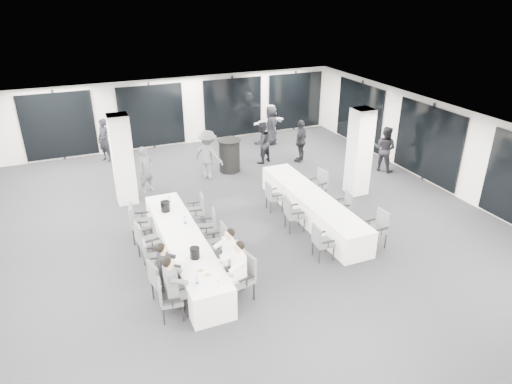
% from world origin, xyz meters
% --- Properties ---
extents(room, '(14.04, 16.04, 2.84)m').
position_xyz_m(room, '(0.89, 1.11, 1.39)').
color(room, black).
rests_on(room, ground).
extents(column_left, '(0.60, 0.60, 2.80)m').
position_xyz_m(column_left, '(-2.80, 3.20, 1.40)').
color(column_left, white).
rests_on(column_left, floor).
extents(column_right, '(0.60, 0.60, 2.80)m').
position_xyz_m(column_right, '(4.20, 1.00, 1.40)').
color(column_right, white).
rests_on(column_right, floor).
extents(banquet_table_main, '(0.90, 5.00, 0.75)m').
position_xyz_m(banquet_table_main, '(-2.02, -0.82, 0.38)').
color(banquet_table_main, white).
rests_on(banquet_table_main, floor).
extents(banquet_table_side, '(0.90, 5.00, 0.75)m').
position_xyz_m(banquet_table_side, '(1.97, -0.03, 0.38)').
color(banquet_table_side, white).
rests_on(banquet_table_side, floor).
extents(cocktail_table, '(0.85, 0.85, 1.18)m').
position_xyz_m(cocktail_table, '(1.03, 4.35, 0.60)').
color(cocktail_table, black).
rests_on(cocktail_table, floor).
extents(chair_main_left_near, '(0.52, 0.56, 0.91)m').
position_xyz_m(chair_main_left_near, '(-2.85, -2.70, 0.52)').
color(chair_main_left_near, '#4D4F54').
rests_on(chair_main_left_near, floor).
extents(chair_main_left_second, '(0.61, 0.64, 1.02)m').
position_xyz_m(chair_main_left_second, '(-2.86, -2.16, 0.58)').
color(chair_main_left_second, '#4D4F54').
rests_on(chair_main_left_second, floor).
extents(chair_main_left_mid, '(0.49, 0.54, 0.91)m').
position_xyz_m(chair_main_left_mid, '(-2.85, -1.06, 0.52)').
color(chair_main_left_mid, '#4D4F54').
rests_on(chair_main_left_mid, floor).
extents(chair_main_left_fourth, '(0.59, 0.63, 1.03)m').
position_xyz_m(chair_main_left_fourth, '(-2.86, -0.37, 0.59)').
color(chair_main_left_fourth, '#4D4F54').
rests_on(chair_main_left_fourth, floor).
extents(chair_main_left_far, '(0.63, 0.67, 1.04)m').
position_xyz_m(chair_main_left_far, '(-2.86, 0.66, 0.60)').
color(chair_main_left_far, '#4D4F54').
rests_on(chair_main_left_far, floor).
extents(chair_main_right_near, '(0.62, 0.66, 1.04)m').
position_xyz_m(chair_main_right_near, '(-1.18, -2.66, 0.59)').
color(chair_main_right_near, '#4D4F54').
rests_on(chair_main_right_near, floor).
extents(chair_main_right_second, '(0.51, 0.57, 0.99)m').
position_xyz_m(chair_main_right_second, '(-1.19, -2.11, 0.57)').
color(chair_main_right_second, '#4D4F54').
rests_on(chair_main_right_second, floor).
extents(chair_main_right_mid, '(0.49, 0.55, 0.95)m').
position_xyz_m(chair_main_right_mid, '(-1.19, -1.04, 0.54)').
color(chair_main_right_mid, '#4D4F54').
rests_on(chair_main_right_mid, floor).
extents(chair_main_right_fourth, '(0.58, 0.61, 0.95)m').
position_xyz_m(chair_main_right_fourth, '(-1.19, -0.24, 0.54)').
color(chair_main_right_fourth, '#4D4F54').
rests_on(chair_main_right_fourth, floor).
extents(chair_main_right_far, '(0.54, 0.58, 0.94)m').
position_xyz_m(chair_main_right_far, '(-1.19, 0.83, 0.54)').
color(chair_main_right_far, '#4D4F54').
rests_on(chair_main_right_far, floor).
extents(chair_side_left_near, '(0.49, 0.54, 0.91)m').
position_xyz_m(chair_side_left_near, '(1.14, -1.97, 0.52)').
color(chair_side_left_near, '#4D4F54').
rests_on(chair_side_left_near, floor).
extents(chair_side_left_mid, '(0.56, 0.60, 0.98)m').
position_xyz_m(chair_side_left_mid, '(1.13, -0.42, 0.56)').
color(chair_side_left_mid, '#4D4F54').
rests_on(chair_side_left_mid, floor).
extents(chair_side_left_far, '(0.48, 0.52, 0.88)m').
position_xyz_m(chair_side_left_far, '(1.14, 0.90, 0.50)').
color(chair_side_left_far, '#4D4F54').
rests_on(chair_side_left_far, floor).
extents(chair_side_right_near, '(0.51, 0.57, 0.99)m').
position_xyz_m(chair_side_right_near, '(2.80, -2.01, 0.56)').
color(chair_side_right_near, '#4D4F54').
rests_on(chair_side_right_near, floor).
extents(chair_side_right_mid, '(0.50, 0.54, 0.86)m').
position_xyz_m(chair_side_right_mid, '(2.79, -0.44, 0.49)').
color(chair_side_right_mid, '#4D4F54').
rests_on(chair_side_right_mid, floor).
extents(chair_side_right_far, '(0.58, 0.61, 0.98)m').
position_xyz_m(chair_side_right_far, '(2.80, 1.01, 0.56)').
color(chair_side_right_far, '#4D4F54').
rests_on(chair_side_right_far, floor).
extents(seated_guest_a, '(0.50, 0.38, 1.44)m').
position_xyz_m(seated_guest_a, '(-2.69, -2.71, 0.81)').
color(seated_guest_a, '#515458').
rests_on(seated_guest_a, floor).
extents(seated_guest_b, '(0.50, 0.38, 1.44)m').
position_xyz_m(seated_guest_b, '(-2.69, -2.14, 0.81)').
color(seated_guest_b, black).
rests_on(seated_guest_b, floor).
extents(seated_guest_c, '(0.50, 0.38, 1.44)m').
position_xyz_m(seated_guest_c, '(-1.35, -2.68, 0.81)').
color(seated_guest_c, white).
rests_on(seated_guest_c, floor).
extents(seated_guest_d, '(0.50, 0.38, 1.44)m').
position_xyz_m(seated_guest_d, '(-1.35, -2.11, 0.81)').
color(seated_guest_d, white).
rests_on(seated_guest_d, floor).
extents(standing_guest_a, '(0.78, 0.72, 1.74)m').
position_xyz_m(standing_guest_a, '(-2.06, 3.72, 0.87)').
color(standing_guest_a, '#515458').
rests_on(standing_guest_a, floor).
extents(standing_guest_b, '(1.00, 0.82, 1.79)m').
position_xyz_m(standing_guest_b, '(2.43, 4.67, 0.89)').
color(standing_guest_b, black).
rests_on(standing_guest_b, floor).
extents(standing_guest_c, '(1.31, 1.38, 1.95)m').
position_xyz_m(standing_guest_c, '(0.13, 4.03, 0.98)').
color(standing_guest_c, '#515458').
rests_on(standing_guest_c, floor).
extents(standing_guest_d, '(1.22, 1.18, 1.85)m').
position_xyz_m(standing_guest_d, '(3.86, 4.23, 0.92)').
color(standing_guest_d, black).
rests_on(standing_guest_d, floor).
extents(standing_guest_e, '(0.63, 0.94, 1.85)m').
position_xyz_m(standing_guest_e, '(3.67, 6.55, 0.93)').
color(standing_guest_e, black).
rests_on(standing_guest_e, floor).
extents(standing_guest_f, '(1.82, 1.00, 1.87)m').
position_xyz_m(standing_guest_f, '(3.72, 6.68, 0.94)').
color(standing_guest_f, white).
rests_on(standing_guest_f, floor).
extents(standing_guest_g, '(0.85, 0.88, 1.87)m').
position_xyz_m(standing_guest_g, '(-2.99, 7.15, 0.93)').
color(standing_guest_g, black).
rests_on(standing_guest_g, floor).
extents(standing_guest_h, '(0.94, 1.06, 1.88)m').
position_xyz_m(standing_guest_h, '(6.20, 2.23, 0.94)').
color(standing_guest_h, black).
rests_on(standing_guest_h, floor).
extents(ice_bucket_near, '(0.22, 0.22, 0.25)m').
position_xyz_m(ice_bucket_near, '(-2.02, -1.88, 0.88)').
color(ice_bucket_near, black).
rests_on(ice_bucket_near, banquet_table_main).
extents(ice_bucket_far, '(0.25, 0.25, 0.28)m').
position_xyz_m(ice_bucket_far, '(-2.12, 0.61, 0.89)').
color(ice_bucket_far, black).
rests_on(ice_bucket_far, banquet_table_main).
extents(water_bottle_a, '(0.07, 0.07, 0.21)m').
position_xyz_m(water_bottle_a, '(-2.26, -2.88, 0.86)').
color(water_bottle_a, silver).
rests_on(water_bottle_a, banquet_table_main).
extents(water_bottle_b, '(0.07, 0.07, 0.24)m').
position_xyz_m(water_bottle_b, '(-1.84, -0.37, 0.87)').
color(water_bottle_b, silver).
rests_on(water_bottle_b, banquet_table_main).
extents(water_bottle_c, '(0.08, 0.08, 0.24)m').
position_xyz_m(water_bottle_c, '(-1.94, 0.95, 0.87)').
color(water_bottle_c, silver).
rests_on(water_bottle_c, banquet_table_main).
extents(plate_a, '(0.19, 0.19, 0.03)m').
position_xyz_m(plate_a, '(-2.06, -2.42, 0.76)').
color(plate_a, white).
rests_on(plate_a, banquet_table_main).
extents(plate_b, '(0.21, 0.21, 0.03)m').
position_xyz_m(plate_b, '(-1.96, -2.62, 0.76)').
color(plate_b, white).
rests_on(plate_b, banquet_table_main).
extents(plate_c, '(0.22, 0.22, 0.03)m').
position_xyz_m(plate_c, '(-1.95, -1.45, 0.76)').
color(plate_c, white).
rests_on(plate_c, banquet_table_main).
extents(wine_glass, '(0.07, 0.07, 0.19)m').
position_xyz_m(wine_glass, '(-1.88, -3.09, 0.89)').
color(wine_glass, silver).
rests_on(wine_glass, banquet_table_main).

